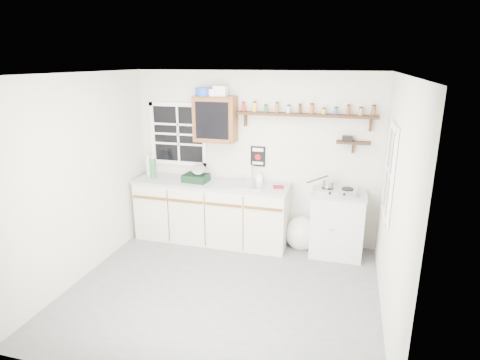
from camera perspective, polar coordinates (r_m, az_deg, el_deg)
name	(u,v)px	position (r m, az deg, el deg)	size (l,w,h in m)	color
room	(221,191)	(4.44, -2.65, -1.51)	(3.64, 3.24, 2.54)	#58595B
main_cabinet	(212,211)	(6.04, -4.05, -4.45)	(2.31, 0.63, 0.92)	beige
right_cabinet	(337,224)	(5.76, 13.64, -6.04)	(0.73, 0.57, 0.91)	beige
sink	(247,184)	(5.74, 0.93, -0.58)	(0.52, 0.44, 0.29)	#ADACB1
upper_cabinet	(215,119)	(5.82, -3.53, 8.65)	(0.60, 0.32, 0.65)	#592D16
upper_cabinet_clutter	(210,92)	(5.80, -4.26, 12.43)	(0.47, 0.24, 0.14)	#1B49B3
spice_shelf	(306,114)	(5.60, 9.31, 9.26)	(1.91, 0.18, 0.35)	black
secondary_shelf	(352,142)	(5.63, 15.58, 5.24)	(0.45, 0.16, 0.24)	black
warning_sign	(258,156)	(5.89, 2.56, 3.38)	(0.22, 0.02, 0.30)	black
window_back	(178,134)	(6.23, -8.77, 6.46)	(0.93, 0.03, 0.98)	black
window_right	(390,172)	(4.73, 20.56, 1.11)	(0.03, 0.78, 1.08)	black
water_bottles	(151,167)	(6.22, -12.54, 1.78)	(0.18, 0.12, 0.33)	silver
dish_rack	(197,176)	(5.91, -6.16, 0.59)	(0.38, 0.30, 0.27)	black
soap_bottle	(259,177)	(5.82, 2.70, 0.46)	(0.08, 0.08, 0.18)	white
rag	(278,187)	(5.64, 5.47, -0.98)	(0.14, 0.12, 0.02)	maroon
hotplate	(337,190)	(5.58, 13.69, -1.45)	(0.54, 0.31, 0.08)	#ADACB1
saucepan	(327,184)	(5.56, 12.33, -0.56)	(0.37, 0.18, 0.16)	#ADACB1
trash_bag	(302,233)	(5.95, 8.78, -7.47)	(0.45, 0.41, 0.52)	silver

